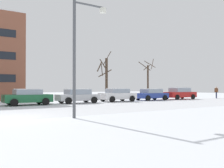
% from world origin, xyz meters
% --- Properties ---
extents(ground_plane, '(120.00, 120.00, 0.00)m').
position_xyz_m(ground_plane, '(0.00, 0.00, 0.00)').
color(ground_plane, white).
extents(street_lamp, '(1.98, 0.36, 6.12)m').
position_xyz_m(street_lamp, '(3.05, -1.73, 3.74)').
color(street_lamp, '#4C4F54').
rests_on(street_lamp, ground).
extents(parked_car_green, '(4.09, 2.22, 1.44)m').
position_xyz_m(parked_car_green, '(3.29, 9.06, 0.74)').
color(parked_car_green, '#1E6038').
rests_on(parked_car_green, ground).
extents(parked_car_silver, '(4.21, 2.11, 1.42)m').
position_xyz_m(parked_car_silver, '(8.21, 9.18, 0.73)').
color(parked_car_silver, silver).
rests_on(parked_car_silver, ground).
extents(parked_car_white, '(4.04, 2.20, 1.44)m').
position_xyz_m(parked_car_white, '(13.13, 9.35, 0.74)').
color(parked_car_white, white).
rests_on(parked_car_white, ground).
extents(parked_car_blue, '(4.12, 2.14, 1.41)m').
position_xyz_m(parked_car_blue, '(18.04, 9.25, 0.72)').
color(parked_car_blue, '#283D93').
rests_on(parked_car_blue, ground).
extents(parked_car_red, '(4.52, 2.17, 1.54)m').
position_xyz_m(parked_car_red, '(22.96, 9.17, 0.78)').
color(parked_car_red, red).
rests_on(parked_car_red, ground).
extents(pedestrian_crossing, '(0.37, 0.43, 1.66)m').
position_xyz_m(pedestrian_crossing, '(29.05, 7.93, 0.96)').
color(pedestrian_crossing, '#2D334C').
rests_on(pedestrian_crossing, ground).
extents(tree_far_left, '(2.10, 1.82, 5.44)m').
position_xyz_m(tree_far_left, '(20.48, 12.63, 2.66)').
color(tree_far_left, '#423326').
rests_on(tree_far_left, ground).
extents(tree_far_right, '(2.38, 1.98, 5.94)m').
position_xyz_m(tree_far_right, '(13.31, 12.06, 2.79)').
color(tree_far_right, '#423326').
rests_on(tree_far_right, ground).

